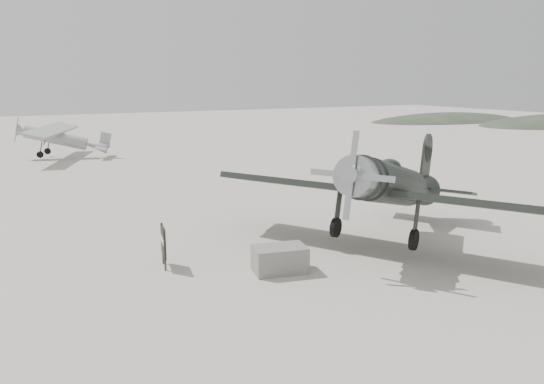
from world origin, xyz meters
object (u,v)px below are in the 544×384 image
at_px(lowwing_monoplane, 394,185).
at_px(sign_board, 163,242).
at_px(highwing_monoplane, 60,136).
at_px(equipment_block, 280,259).

xyz_separation_m(lowwing_monoplane, sign_board, (-8.39, 1.24, -1.32)).
bearing_deg(highwing_monoplane, sign_board, -69.17).
height_order(lowwing_monoplane, highwing_monoplane, lowwing_monoplane).
bearing_deg(sign_board, highwing_monoplane, 100.21).
bearing_deg(sign_board, lowwing_monoplane, 1.68).
height_order(highwing_monoplane, equipment_block, highwing_monoplane).
bearing_deg(lowwing_monoplane, sign_board, 140.71).
bearing_deg(lowwing_monoplane, highwing_monoplane, 75.47).
xyz_separation_m(highwing_monoplane, sign_board, (0.07, -27.56, -0.90)).
distance_m(lowwing_monoplane, sign_board, 8.58).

